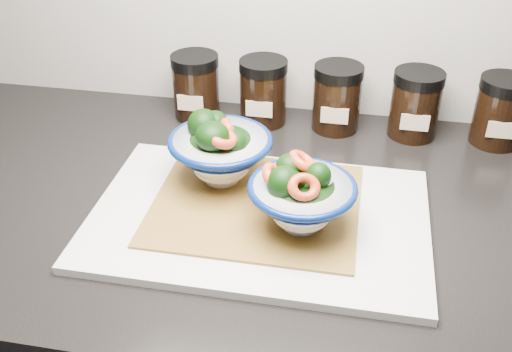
% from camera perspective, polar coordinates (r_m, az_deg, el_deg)
% --- Properties ---
extents(countertop, '(3.50, 0.60, 0.04)m').
position_cam_1_polar(countertop, '(0.85, 9.14, -4.51)').
color(countertop, black).
rests_on(countertop, cabinet).
extents(cutting_board, '(0.45, 0.30, 0.01)m').
position_cam_1_polar(cutting_board, '(0.81, 0.29, -4.02)').
color(cutting_board, beige).
rests_on(cutting_board, countertop).
extents(bamboo_mat, '(0.28, 0.24, 0.00)m').
position_cam_1_polar(bamboo_mat, '(0.82, 0.00, -2.68)').
color(bamboo_mat, '#A57D31').
rests_on(bamboo_mat, cutting_board).
extents(bowl_left, '(0.15, 0.15, 0.10)m').
position_cam_1_polar(bowl_left, '(0.85, -3.45, 2.47)').
color(bowl_left, white).
rests_on(bowl_left, bamboo_mat).
extents(bowl_right, '(0.14, 0.14, 0.10)m').
position_cam_1_polar(bowl_right, '(0.76, 4.23, -1.94)').
color(bowl_right, white).
rests_on(bowl_right, bamboo_mat).
extents(spice_jar_a, '(0.08, 0.08, 0.11)m').
position_cam_1_polar(spice_jar_a, '(1.06, -5.75, 8.52)').
color(spice_jar_a, black).
rests_on(spice_jar_a, countertop).
extents(spice_jar_b, '(0.08, 0.08, 0.11)m').
position_cam_1_polar(spice_jar_b, '(1.03, 0.69, 8.04)').
color(spice_jar_b, black).
rests_on(spice_jar_b, countertop).
extents(spice_jar_c, '(0.08, 0.08, 0.11)m').
position_cam_1_polar(spice_jar_c, '(1.02, 7.71, 7.41)').
color(spice_jar_c, black).
rests_on(spice_jar_c, countertop).
extents(spice_jar_d, '(0.08, 0.08, 0.11)m').
position_cam_1_polar(spice_jar_d, '(1.02, 14.93, 6.64)').
color(spice_jar_d, black).
rests_on(spice_jar_d, countertop).
extents(spice_jar_e, '(0.08, 0.08, 0.11)m').
position_cam_1_polar(spice_jar_e, '(1.04, 22.24, 5.75)').
color(spice_jar_e, black).
rests_on(spice_jar_e, countertop).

